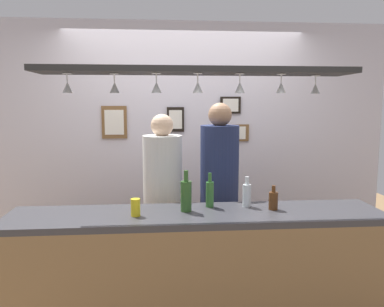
# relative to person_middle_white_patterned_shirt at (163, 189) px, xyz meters

# --- Properties ---
(back_wall) EXTENTS (4.40, 0.06, 2.60)m
(back_wall) POSITION_rel_person_middle_white_patterned_shirt_xyz_m (0.24, 0.80, 0.30)
(back_wall) COLOR silver
(back_wall) RESTS_ON ground_plane
(bar_counter) EXTENTS (2.70, 0.55, 0.97)m
(bar_counter) POSITION_rel_person_middle_white_patterned_shirt_xyz_m (0.24, -0.80, -0.34)
(bar_counter) COLOR #38383D
(bar_counter) RESTS_ON ground_plane
(overhead_glass_rack) EXTENTS (2.20, 0.36, 0.04)m
(overhead_glass_rack) POSITION_rel_person_middle_white_patterned_shirt_xyz_m (0.24, -0.60, 0.97)
(overhead_glass_rack) COLOR black
(hanging_wineglass_far_left) EXTENTS (0.07, 0.07, 0.13)m
(hanging_wineglass_far_left) POSITION_rel_person_middle_white_patterned_shirt_xyz_m (-0.64, -0.58, 0.86)
(hanging_wineglass_far_left) COLOR silver
(hanging_wineglass_far_left) RESTS_ON overhead_glass_rack
(hanging_wineglass_left) EXTENTS (0.07, 0.07, 0.13)m
(hanging_wineglass_left) POSITION_rel_person_middle_white_patterned_shirt_xyz_m (-0.33, -0.58, 0.86)
(hanging_wineglass_left) COLOR silver
(hanging_wineglass_left) RESTS_ON overhead_glass_rack
(hanging_wineglass_center_left) EXTENTS (0.07, 0.07, 0.13)m
(hanging_wineglass_center_left) POSITION_rel_person_middle_white_patterned_shirt_xyz_m (-0.04, -0.65, 0.86)
(hanging_wineglass_center_left) COLOR silver
(hanging_wineglass_center_left) RESTS_ON overhead_glass_rack
(hanging_wineglass_center) EXTENTS (0.07, 0.07, 0.13)m
(hanging_wineglass_center) POSITION_rel_person_middle_white_patterned_shirt_xyz_m (0.24, -0.67, 0.86)
(hanging_wineglass_center) COLOR silver
(hanging_wineglass_center) RESTS_ON overhead_glass_rack
(hanging_wineglass_center_right) EXTENTS (0.07, 0.07, 0.13)m
(hanging_wineglass_center_right) POSITION_rel_person_middle_white_patterned_shirt_xyz_m (0.53, -0.67, 0.86)
(hanging_wineglass_center_right) COLOR silver
(hanging_wineglass_center_right) RESTS_ON overhead_glass_rack
(hanging_wineglass_right) EXTENTS (0.07, 0.07, 0.13)m
(hanging_wineglass_right) POSITION_rel_person_middle_white_patterned_shirt_xyz_m (0.83, -0.66, 0.86)
(hanging_wineglass_right) COLOR silver
(hanging_wineglass_right) RESTS_ON overhead_glass_rack
(hanging_wineglass_far_right) EXTENTS (0.07, 0.07, 0.13)m
(hanging_wineglass_far_right) POSITION_rel_person_middle_white_patterned_shirt_xyz_m (1.13, -0.53, 0.86)
(hanging_wineglass_far_right) COLOR silver
(hanging_wineglass_far_right) RESTS_ON overhead_glass_rack
(person_middle_white_patterned_shirt) EXTENTS (0.34, 0.34, 1.66)m
(person_middle_white_patterned_shirt) POSITION_rel_person_middle_white_patterned_shirt_xyz_m (0.00, 0.00, 0.00)
(person_middle_white_patterned_shirt) COLOR #2D334C
(person_middle_white_patterned_shirt) RESTS_ON ground_plane
(person_right_navy_shirt) EXTENTS (0.34, 0.34, 1.75)m
(person_right_navy_shirt) POSITION_rel_person_middle_white_patterned_shirt_xyz_m (0.50, -0.00, 0.06)
(person_right_navy_shirt) COLOR #2D334C
(person_right_navy_shirt) RESTS_ON ground_plane
(bottle_soda_clear) EXTENTS (0.06, 0.06, 0.23)m
(bottle_soda_clear) POSITION_rel_person_middle_white_patterned_shirt_xyz_m (0.63, -0.52, 0.07)
(bottle_soda_clear) COLOR silver
(bottle_soda_clear) RESTS_ON bar_counter
(bottle_beer_brown_stubby) EXTENTS (0.07, 0.07, 0.18)m
(bottle_beer_brown_stubby) POSITION_rel_person_middle_white_patterned_shirt_xyz_m (0.81, -0.62, 0.04)
(bottle_beer_brown_stubby) COLOR #512D14
(bottle_beer_brown_stubby) RESTS_ON bar_counter
(bottle_champagne_green) EXTENTS (0.08, 0.08, 0.30)m
(bottle_champagne_green) POSITION_rel_person_middle_white_patterned_shirt_xyz_m (0.16, -0.61, 0.09)
(bottle_champagne_green) COLOR #2D5623
(bottle_champagne_green) RESTS_ON bar_counter
(bottle_beer_green_import) EXTENTS (0.06, 0.06, 0.26)m
(bottle_beer_green_import) POSITION_rel_person_middle_white_patterned_shirt_xyz_m (0.35, -0.50, 0.08)
(bottle_beer_green_import) COLOR #336B2D
(bottle_beer_green_import) RESTS_ON bar_counter
(drink_can) EXTENTS (0.07, 0.07, 0.12)m
(drink_can) POSITION_rel_person_middle_white_patterned_shirt_xyz_m (-0.19, -0.69, 0.03)
(drink_can) COLOR yellow
(drink_can) RESTS_ON bar_counter
(picture_frame_upper_small) EXTENTS (0.22, 0.02, 0.18)m
(picture_frame_upper_small) POSITION_rel_person_middle_white_patterned_shirt_xyz_m (0.73, 0.76, 0.73)
(picture_frame_upper_small) COLOR black
(picture_frame_upper_small) RESTS_ON back_wall
(picture_frame_caricature) EXTENTS (0.26, 0.02, 0.34)m
(picture_frame_caricature) POSITION_rel_person_middle_white_patterned_shirt_xyz_m (-0.49, 0.76, 0.55)
(picture_frame_caricature) COLOR brown
(picture_frame_caricature) RESTS_ON back_wall
(picture_frame_lower_pair) EXTENTS (0.30, 0.02, 0.18)m
(picture_frame_lower_pair) POSITION_rel_person_middle_white_patterned_shirt_xyz_m (0.79, 0.76, 0.43)
(picture_frame_lower_pair) COLOR brown
(picture_frame_lower_pair) RESTS_ON back_wall
(picture_frame_crest) EXTENTS (0.18, 0.02, 0.26)m
(picture_frame_crest) POSITION_rel_person_middle_white_patterned_shirt_xyz_m (0.15, 0.76, 0.58)
(picture_frame_crest) COLOR black
(picture_frame_crest) RESTS_ON back_wall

